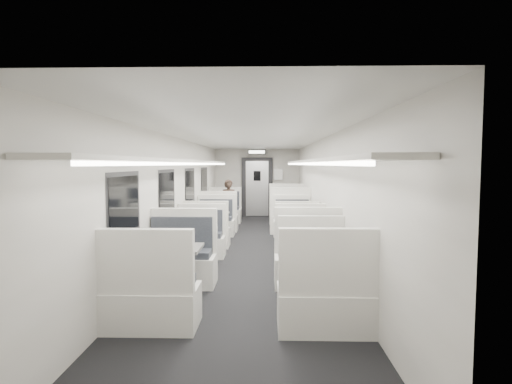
# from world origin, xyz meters

# --- Properties ---
(room) EXTENTS (3.24, 12.24, 2.64)m
(room) POSITION_xyz_m (0.00, 0.00, 1.20)
(room) COLOR black
(room) RESTS_ON ground
(booth_left_a) EXTENTS (1.04, 2.10, 1.12)m
(booth_left_a) POSITION_xyz_m (-1.00, 3.59, 0.38)
(booth_left_a) COLOR silver
(booth_left_a) RESTS_ON room
(booth_left_b) EXTENTS (0.98, 1.98, 1.06)m
(booth_left_b) POSITION_xyz_m (-1.00, 1.36, 0.35)
(booth_left_b) COLOR silver
(booth_left_b) RESTS_ON room
(booth_left_c) EXTENTS (0.97, 1.98, 1.06)m
(booth_left_c) POSITION_xyz_m (-1.00, -1.05, 0.35)
(booth_left_c) COLOR silver
(booth_left_c) RESTS_ON room
(booth_left_d) EXTENTS (1.08, 2.19, 1.17)m
(booth_left_d) POSITION_xyz_m (-1.00, -3.00, 0.39)
(booth_left_d) COLOR silver
(booth_left_d) RESTS_ON room
(booth_right_a) EXTENTS (1.15, 2.33, 1.24)m
(booth_right_a) POSITION_xyz_m (1.00, 3.39, 0.42)
(booth_right_a) COLOR silver
(booth_right_a) RESTS_ON room
(booth_right_b) EXTENTS (0.98, 1.98, 1.06)m
(booth_right_b) POSITION_xyz_m (1.00, 1.34, 0.35)
(booth_right_b) COLOR silver
(booth_right_b) RESTS_ON room
(booth_right_c) EXTENTS (1.00, 2.03, 1.08)m
(booth_right_c) POSITION_xyz_m (1.00, -1.27, 0.36)
(booth_right_c) COLOR silver
(booth_right_c) RESTS_ON room
(booth_right_d) EXTENTS (1.10, 2.22, 1.19)m
(booth_right_d) POSITION_xyz_m (1.00, -3.02, 0.40)
(booth_right_d) COLOR silver
(booth_right_d) RESTS_ON room
(passenger) EXTENTS (0.53, 0.36, 1.42)m
(passenger) POSITION_xyz_m (-0.76, 3.31, 0.71)
(passenger) COLOR black
(passenger) RESTS_ON room
(window_a) EXTENTS (0.02, 1.18, 0.84)m
(window_a) POSITION_xyz_m (-1.49, 3.40, 1.35)
(window_a) COLOR black
(window_a) RESTS_ON room
(window_b) EXTENTS (0.02, 1.18, 0.84)m
(window_b) POSITION_xyz_m (-1.49, 1.20, 1.35)
(window_b) COLOR black
(window_b) RESTS_ON room
(window_c) EXTENTS (0.02, 1.18, 0.84)m
(window_c) POSITION_xyz_m (-1.49, -1.00, 1.35)
(window_c) COLOR black
(window_c) RESTS_ON room
(window_d) EXTENTS (0.02, 1.18, 0.84)m
(window_d) POSITION_xyz_m (-1.49, -3.20, 1.35)
(window_d) COLOR black
(window_d) RESTS_ON room
(luggage_rack_left) EXTENTS (0.46, 10.40, 0.09)m
(luggage_rack_left) POSITION_xyz_m (-1.24, -0.30, 1.92)
(luggage_rack_left) COLOR silver
(luggage_rack_left) RESTS_ON room
(luggage_rack_right) EXTENTS (0.46, 10.40, 0.09)m
(luggage_rack_right) POSITION_xyz_m (1.24, -0.30, 1.92)
(luggage_rack_right) COLOR silver
(luggage_rack_right) RESTS_ON room
(vestibule_door) EXTENTS (1.10, 0.13, 2.10)m
(vestibule_door) POSITION_xyz_m (0.00, 5.93, 1.04)
(vestibule_door) COLOR black
(vestibule_door) RESTS_ON room
(exit_sign) EXTENTS (0.62, 0.12, 0.16)m
(exit_sign) POSITION_xyz_m (0.00, 5.44, 2.28)
(exit_sign) COLOR black
(exit_sign) RESTS_ON room
(wall_notice) EXTENTS (0.32, 0.02, 0.40)m
(wall_notice) POSITION_xyz_m (0.75, 5.92, 1.50)
(wall_notice) COLOR white
(wall_notice) RESTS_ON room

